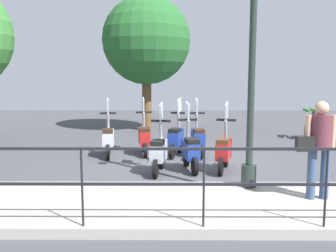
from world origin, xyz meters
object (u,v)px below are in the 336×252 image
pedestrian_with_bag (319,142)px  scooter_near_0 (224,150)px  scooter_far_3 (108,139)px  scooter_near_1 (190,150)px  tree_distant (146,41)px  lamp_post_near (252,75)px  scooter_far_0 (198,138)px  scooter_near_2 (159,152)px  potted_palm (313,126)px  scooter_far_1 (176,138)px  scooter_far_2 (144,137)px

pedestrian_with_bag → scooter_near_0: (2.33, 1.18, -0.60)m
scooter_far_3 → scooter_near_1: bearing=-132.9°
tree_distant → pedestrian_with_bag: bearing=-159.0°
lamp_post_near → scooter_far_3: (3.18, 3.06, -1.67)m
tree_distant → scooter_near_1: (-6.24, -1.37, -2.96)m
pedestrian_with_bag → scooter_far_0: pedestrian_with_bag is taller
pedestrian_with_bag → scooter_far_3: 5.58m
lamp_post_near → scooter_near_0: lamp_post_near is taller
scooter_near_1 → scooter_far_0: 1.54m
lamp_post_near → scooter_near_2: lamp_post_near is taller
potted_palm → scooter_far_1: 5.29m
scooter_near_1 → scooter_far_1: 1.60m
scooter_near_1 → scooter_far_0: size_ratio=1.00×
scooter_near_0 → scooter_near_2: (-0.20, 1.45, 0.00)m
lamp_post_near → scooter_near_2: (1.48, 1.66, -1.67)m
lamp_post_near → tree_distant: tree_distant is taller
scooter_far_1 → scooter_far_2: 0.87m
scooter_near_2 → scooter_far_3: size_ratio=1.00×
scooter_near_2 → scooter_far_1: size_ratio=1.00×
scooter_near_0 → scooter_far_0: 1.62m
pedestrian_with_bag → scooter_far_2: (4.09, 3.08, -0.60)m
lamp_post_near → pedestrian_with_bag: lamp_post_near is taller
scooter_near_2 → scooter_far_1: bearing=-4.7°
lamp_post_near → scooter_far_1: bearing=21.0°
scooter_far_3 → pedestrian_with_bag: bearing=-141.4°
scooter_far_1 → scooter_far_3: same height
scooter_near_1 → scooter_far_3: size_ratio=1.00×
scooter_far_2 → scooter_near_1: bearing=-153.6°
pedestrian_with_bag → scooter_near_2: size_ratio=1.03×
scooter_near_2 → scooter_far_2: 2.01m
potted_palm → scooter_near_2: 6.67m
lamp_post_near → scooter_near_0: size_ratio=2.92×
pedestrian_with_bag → potted_palm: (6.51, -2.40, -0.63)m
tree_distant → scooter_far_1: (-4.67, -1.07, -2.96)m
pedestrian_with_bag → scooter_near_0: bearing=24.8°
scooter_near_0 → scooter_near_1: 0.75m
lamp_post_near → scooter_far_2: 4.36m
potted_palm → scooter_near_0: bearing=139.4°
scooter_near_1 → scooter_far_2: size_ratio=1.00×
potted_palm → scooter_far_3: 6.96m
scooter_near_2 → tree_distant: bearing=13.8°
tree_distant → potted_palm: tree_distant is taller
scooter_near_0 → scooter_far_2: 2.59m
lamp_post_near → scooter_far_3: lamp_post_near is taller
scooter_far_0 → scooter_far_2: bearing=76.9°
scooter_near_0 → scooter_far_0: size_ratio=1.00×
scooter_far_0 → scooter_far_1: same height
pedestrian_with_bag → potted_palm: bearing=-22.2°
scooter_far_2 → scooter_far_3: bearing=98.0°
tree_distant → scooter_near_2: 7.15m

